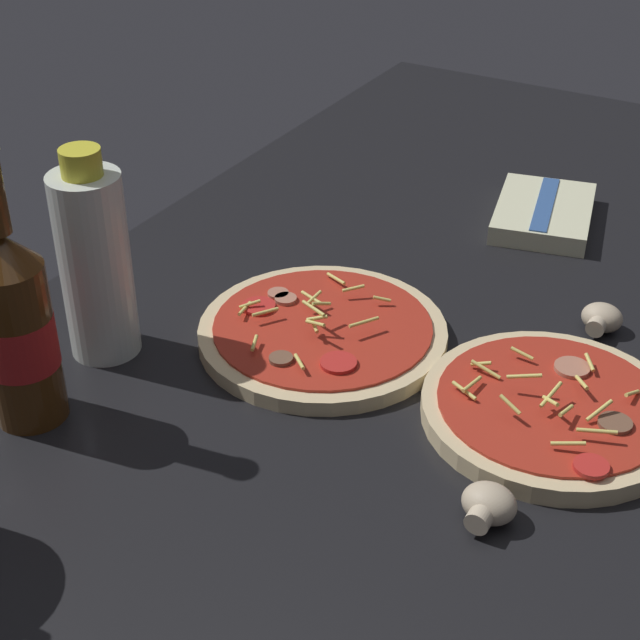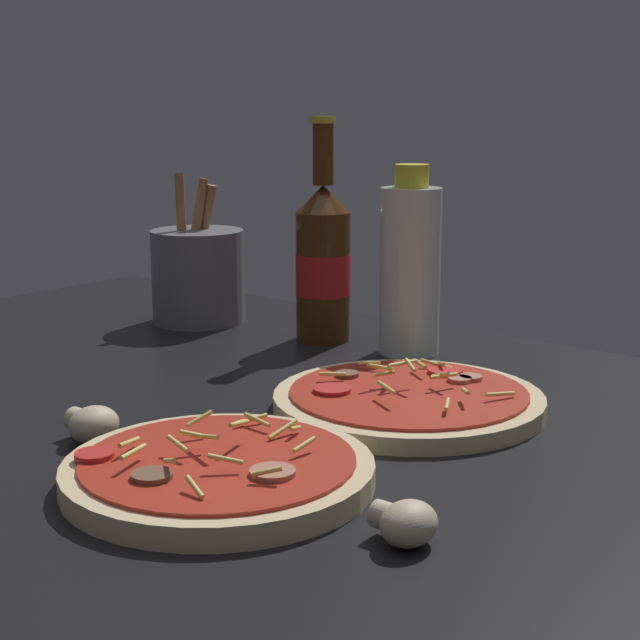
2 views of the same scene
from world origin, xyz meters
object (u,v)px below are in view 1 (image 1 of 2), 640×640
object	(u,v)px
mushroom_left	(601,319)
mushroom_right	(488,505)
pizza_near	(551,409)
pizza_far	(322,332)
oil_bottle	(95,263)
beer_bottle	(16,325)
dish_towel	(544,213)

from	to	relation	value
mushroom_left	mushroom_right	distance (cm)	31.31
pizza_near	pizza_far	bearing A→B (deg)	88.33
oil_bottle	mushroom_left	size ratio (longest dim) A/B	4.83
oil_bottle	beer_bottle	bearing A→B (deg)	-173.99
pizza_far	pizza_near	bearing A→B (deg)	-91.67
beer_bottle	mushroom_left	size ratio (longest dim) A/B	5.98
mushroom_right	pizza_far	bearing A→B (deg)	57.00
pizza_near	oil_bottle	size ratio (longest dim) A/B	1.09
beer_bottle	mushroom_left	xyz separation A→B (cm)	(39.24, -40.30, -8.14)
pizza_near	pizza_far	size ratio (longest dim) A/B	0.93
pizza_far	mushroom_left	xyz separation A→B (cm)	(15.75, -23.69, 0.54)
pizza_far	beer_bottle	size ratio (longest dim) A/B	0.95
pizza_near	mushroom_right	xyz separation A→B (cm)	(-14.86, 0.12, 0.52)
pizza_far	mushroom_left	world-z (taller)	pizza_far
pizza_far	mushroom_left	distance (cm)	28.45
pizza_near	pizza_far	world-z (taller)	pizza_far
beer_bottle	mushroom_right	world-z (taller)	beer_bottle
pizza_near	beer_bottle	size ratio (longest dim) A/B	0.88
pizza_near	mushroom_left	xyz separation A→B (cm)	(16.45, 0.40, 0.43)
pizza_near	dish_towel	size ratio (longest dim) A/B	1.28
mushroom_right	mushroom_left	bearing A→B (deg)	0.51
pizza_far	beer_bottle	xyz separation A→B (cm)	(-23.49, 16.62, 8.68)
pizza_far	oil_bottle	distance (cm)	23.23
beer_bottle	oil_bottle	bearing A→B (deg)	6.01
oil_bottle	pizza_near	bearing A→B (deg)	-74.93
pizza_far	mushroom_right	xyz separation A→B (cm)	(-15.56, -23.97, 0.63)
mushroom_left	pizza_near	bearing A→B (deg)	-178.62
pizza_near	mushroom_right	bearing A→B (deg)	179.54
pizza_near	oil_bottle	xyz separation A→B (cm)	(-11.29, 41.91, 8.72)
dish_towel	mushroom_right	bearing A→B (deg)	-165.40
mushroom_left	dish_towel	distance (cm)	24.46
oil_bottle	dish_towel	xyz separation A→B (cm)	(48.30, -28.28, -8.55)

